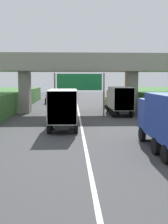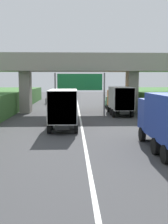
% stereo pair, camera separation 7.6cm
% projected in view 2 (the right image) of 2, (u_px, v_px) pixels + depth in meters
% --- Properties ---
extents(lane_centre_stripe, '(0.20, 99.04, 0.01)m').
position_uv_depth(lane_centre_stripe, '(81.00, 120.00, 28.12)').
color(lane_centre_stripe, white).
rests_on(lane_centre_stripe, ground).
extents(overpass_bridge, '(40.00, 4.80, 7.58)m').
position_uv_depth(overpass_bridge, '(79.00, 69.00, 34.78)').
color(overpass_bridge, gray).
rests_on(overpass_bridge, ground).
extents(overhead_highway_sign, '(5.88, 0.18, 5.08)m').
position_uv_depth(overhead_highway_sign, '(80.00, 85.00, 30.78)').
color(overhead_highway_sign, slate).
rests_on(overhead_highway_sign, ground).
extents(truck_red, '(2.44, 7.30, 3.44)m').
position_uv_depth(truck_red, '(64.00, 107.00, 23.35)').
color(truck_red, black).
rests_on(truck_red, ground).
extents(truck_orange, '(2.44, 7.30, 3.44)m').
position_uv_depth(truck_orange, '(120.00, 99.00, 32.70)').
color(truck_orange, black).
rests_on(truck_orange, ground).
extents(car_green, '(1.86, 4.10, 1.72)m').
position_uv_depth(car_green, '(111.00, 102.00, 41.31)').
color(car_green, '#236B38').
rests_on(car_green, ground).
extents(car_black, '(1.86, 4.10, 1.72)m').
position_uv_depth(car_black, '(51.00, 99.00, 48.66)').
color(car_black, black).
rests_on(car_black, ground).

